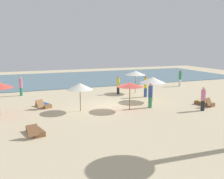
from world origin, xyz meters
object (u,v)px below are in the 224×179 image
at_px(umbrella_0, 153,80).
at_px(person_0, 203,99).
at_px(umbrella_1, 80,86).
at_px(lounger_2, 43,105).
at_px(umbrella_3, 135,73).
at_px(lounger_0, 205,103).
at_px(person_5, 118,85).
at_px(person_2, 21,86).
at_px(person_1, 180,78).
at_px(person_3, 146,86).
at_px(umbrella_4, 130,85).
at_px(person_4, 150,95).
at_px(lounger_1, 35,131).

xyz_separation_m(umbrella_0, person_0, (1.87, -4.08, -0.95)).
bearing_deg(umbrella_1, lounger_2, 137.59).
xyz_separation_m(umbrella_0, umbrella_3, (0.29, 3.85, 0.19)).
relative_size(lounger_0, person_5, 0.99).
xyz_separation_m(person_0, person_2, (-12.30, 10.64, 0.01)).
xyz_separation_m(umbrella_1, person_2, (-3.86, 7.54, -0.94)).
distance_m(person_1, person_3, 7.70).
height_order(umbrella_4, person_3, umbrella_4).
relative_size(umbrella_0, umbrella_3, 0.97).
relative_size(person_4, person_5, 1.10).
height_order(umbrella_4, lounger_1, umbrella_4).
bearing_deg(person_1, person_0, -117.67).
relative_size(lounger_1, person_0, 0.99).
height_order(lounger_1, person_0, person_0).
bearing_deg(umbrella_4, person_5, 75.62).
bearing_deg(lounger_1, person_4, 18.01).
xyz_separation_m(umbrella_4, person_5, (1.49, 5.82, -1.00)).
bearing_deg(person_2, lounger_2, -74.77).
distance_m(lounger_0, person_5, 8.30).
xyz_separation_m(lounger_2, person_5, (7.44, 2.72, 0.72)).
relative_size(umbrella_1, person_3, 1.06).
distance_m(umbrella_4, person_3, 5.00).
bearing_deg(person_4, person_5, 92.32).
relative_size(umbrella_0, umbrella_4, 1.06).
bearing_deg(person_2, person_1, -3.11).
xyz_separation_m(umbrella_4, person_4, (1.73, -0.03, -0.92)).
bearing_deg(person_3, lounger_1, -147.85).
bearing_deg(person_2, person_5, -16.40).
xyz_separation_m(umbrella_4, lounger_2, (-5.95, 3.10, -1.72)).
xyz_separation_m(umbrella_0, lounger_1, (-10.04, -4.75, -1.67)).
bearing_deg(lounger_1, umbrella_1, 47.34).
relative_size(lounger_0, person_1, 0.93).
bearing_deg(umbrella_4, person_1, 36.90).
relative_size(person_0, person_3, 0.90).
relative_size(umbrella_0, umbrella_1, 1.05).
height_order(umbrella_3, person_0, umbrella_3).
bearing_deg(umbrella_4, lounger_2, 152.46).
distance_m(person_3, person_5, 2.86).
distance_m(umbrella_4, lounger_0, 6.47).
distance_m(umbrella_3, lounger_2, 9.80).
bearing_deg(umbrella_0, person_5, 111.22).
xyz_separation_m(person_0, person_4, (-3.17, 2.17, 0.08)).
height_order(umbrella_1, lounger_0, umbrella_1).
bearing_deg(person_4, person_2, 137.16).
height_order(umbrella_4, person_1, umbrella_4).
height_order(lounger_0, lounger_1, lounger_0).
height_order(umbrella_1, person_0, umbrella_1).
bearing_deg(person_1, person_3, -149.84).
relative_size(lounger_1, person_4, 0.91).
distance_m(umbrella_0, person_2, 12.36).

